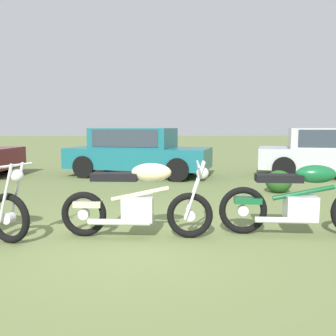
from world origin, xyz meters
TOP-DOWN VIEW (x-y plane):
  - ground_plane at (0.00, 0.00)m, footprint 120.00×120.00m
  - motorcycle_cream at (0.08, 0.18)m, footprint 2.01×0.64m
  - motorcycle_green at (2.25, 0.18)m, footprint 2.12×0.64m
  - car_teal at (-0.22, 6.26)m, footprint 4.51×2.93m
  - shrub_low at (3.06, 3.31)m, footprint 0.58×0.54m

SIDE VIEW (x-z plane):
  - ground_plane at x=0.00m, z-range 0.00..0.00m
  - shrub_low at x=3.06m, z-range 0.00..0.50m
  - motorcycle_green at x=2.25m, z-range -0.03..0.99m
  - motorcycle_cream at x=0.08m, z-range -0.02..1.00m
  - car_teal at x=-0.22m, z-range 0.08..1.51m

